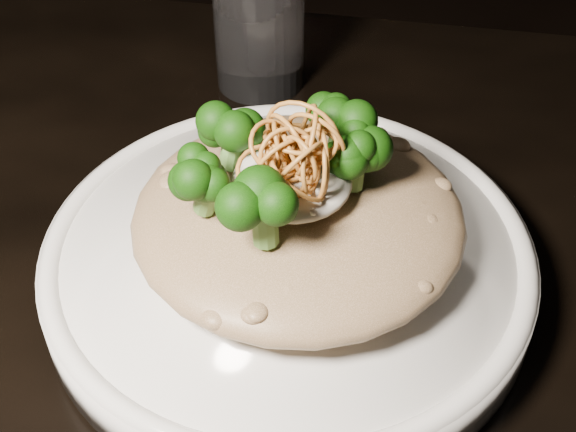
# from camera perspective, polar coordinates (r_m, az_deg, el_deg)

# --- Properties ---
(table) EXTENTS (1.10, 0.80, 0.75)m
(table) POSITION_cam_1_polar(r_m,az_deg,el_deg) (0.54, 1.43, -15.06)
(table) COLOR black
(table) RESTS_ON ground
(plate) EXTENTS (0.30, 0.30, 0.03)m
(plate) POSITION_cam_1_polar(r_m,az_deg,el_deg) (0.50, 0.00, -3.37)
(plate) COLOR silver
(plate) RESTS_ON table
(risotto) EXTENTS (0.20, 0.20, 0.04)m
(risotto) POSITION_cam_1_polar(r_m,az_deg,el_deg) (0.47, 0.75, -0.01)
(risotto) COLOR brown
(risotto) RESTS_ON plate
(broccoli) EXTENTS (0.15, 0.15, 0.06)m
(broccoli) POSITION_cam_1_polar(r_m,az_deg,el_deg) (0.44, -0.42, 4.66)
(broccoli) COLOR black
(broccoli) RESTS_ON risotto
(cheese) EXTENTS (0.07, 0.07, 0.02)m
(cheese) POSITION_cam_1_polar(r_m,az_deg,el_deg) (0.45, 0.25, 2.47)
(cheese) COLOR silver
(cheese) RESTS_ON risotto
(shallots) EXTENTS (0.06, 0.06, 0.04)m
(shallots) POSITION_cam_1_polar(r_m,az_deg,el_deg) (0.43, 0.60, 5.14)
(shallots) COLOR brown
(shallots) RESTS_ON cheese
(drinking_glass) EXTENTS (0.09, 0.09, 0.13)m
(drinking_glass) POSITION_cam_1_polar(r_m,az_deg,el_deg) (0.65, -2.09, 14.21)
(drinking_glass) COLOR silver
(drinking_glass) RESTS_ON table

